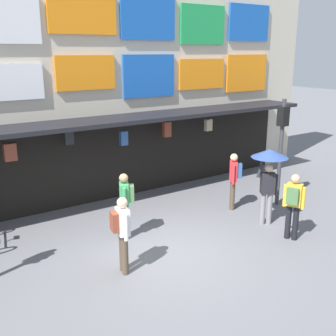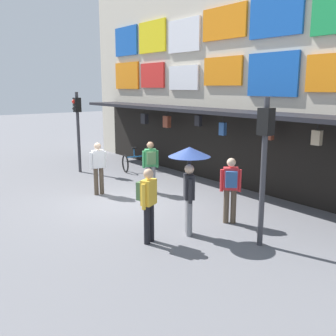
{
  "view_description": "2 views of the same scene",
  "coord_description": "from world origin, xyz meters",
  "px_view_note": "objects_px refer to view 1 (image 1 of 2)",
  "views": [
    {
      "loc": [
        -4.8,
        -7.25,
        4.53
      ],
      "look_at": [
        0.99,
        1.26,
        1.58
      ],
      "focal_mm": 44.03,
      "sensor_mm": 36.0,
      "label": 1
    },
    {
      "loc": [
        9.72,
        -5.73,
        3.4
      ],
      "look_at": [
        1.18,
        0.72,
        1.14
      ],
      "focal_mm": 41.22,
      "sensor_mm": 36.0,
      "label": 2
    }
  ],
  "objects_px": {
    "pedestrian_with_umbrella": "(269,165)",
    "pedestrian_in_white": "(125,201)",
    "traffic_light_far": "(281,135)",
    "pedestrian_in_purple": "(234,177)",
    "pedestrian_in_black": "(293,202)",
    "pedestrian_in_red": "(122,229)"
  },
  "relations": [
    {
      "from": "pedestrian_with_umbrella",
      "to": "pedestrian_in_black",
      "type": "distance_m",
      "value": 1.22
    },
    {
      "from": "pedestrian_in_black",
      "to": "pedestrian_in_red",
      "type": "bearing_deg",
      "value": 167.47
    },
    {
      "from": "traffic_light_far",
      "to": "pedestrian_in_black",
      "type": "xyz_separation_m",
      "value": [
        -1.6,
        -1.87,
        -1.16
      ]
    },
    {
      "from": "pedestrian_in_white",
      "to": "pedestrian_in_purple",
      "type": "xyz_separation_m",
      "value": [
        3.57,
        -0.03,
        0.0
      ]
    },
    {
      "from": "traffic_light_far",
      "to": "pedestrian_with_umbrella",
      "type": "relative_size",
      "value": 1.54
    },
    {
      "from": "pedestrian_in_black",
      "to": "pedestrian_in_white",
      "type": "bearing_deg",
      "value": 144.65
    },
    {
      "from": "pedestrian_in_white",
      "to": "pedestrian_in_purple",
      "type": "relative_size",
      "value": 1.0
    },
    {
      "from": "traffic_light_far",
      "to": "pedestrian_in_purple",
      "type": "bearing_deg",
      "value": 161.23
    },
    {
      "from": "traffic_light_far",
      "to": "pedestrian_in_white",
      "type": "bearing_deg",
      "value": 174.23
    },
    {
      "from": "pedestrian_in_white",
      "to": "pedestrian_in_red",
      "type": "height_order",
      "value": "same"
    },
    {
      "from": "traffic_light_far",
      "to": "pedestrian_with_umbrella",
      "type": "bearing_deg",
      "value": -148.77
    },
    {
      "from": "pedestrian_in_red",
      "to": "pedestrian_in_black",
      "type": "distance_m",
      "value": 4.31
    },
    {
      "from": "pedestrian_in_white",
      "to": "pedestrian_in_black",
      "type": "height_order",
      "value": "same"
    },
    {
      "from": "pedestrian_in_white",
      "to": "pedestrian_in_red",
      "type": "relative_size",
      "value": 1.0
    },
    {
      "from": "pedestrian_with_umbrella",
      "to": "pedestrian_in_white",
      "type": "height_order",
      "value": "pedestrian_with_umbrella"
    },
    {
      "from": "pedestrian_in_black",
      "to": "pedestrian_in_purple",
      "type": "bearing_deg",
      "value": 84.38
    },
    {
      "from": "traffic_light_far",
      "to": "pedestrian_in_red",
      "type": "distance_m",
      "value": 6.0
    },
    {
      "from": "pedestrian_with_umbrella",
      "to": "pedestrian_in_black",
      "type": "xyz_separation_m",
      "value": [
        -0.19,
        -1.01,
        -0.66
      ]
    },
    {
      "from": "pedestrian_in_white",
      "to": "pedestrian_in_purple",
      "type": "bearing_deg",
      "value": -0.53
    },
    {
      "from": "pedestrian_in_red",
      "to": "pedestrian_in_black",
      "type": "height_order",
      "value": "same"
    },
    {
      "from": "pedestrian_in_black",
      "to": "pedestrian_in_purple",
      "type": "distance_m",
      "value": 2.35
    },
    {
      "from": "pedestrian_in_white",
      "to": "pedestrian_with_umbrella",
      "type": "bearing_deg",
      "value": -21.0
    }
  ]
}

